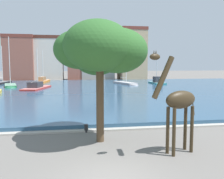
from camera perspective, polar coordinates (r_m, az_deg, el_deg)
harbor_water at (r=39.32m, az=-7.22°, el=-0.15°), size 78.34×46.89×0.36m
quay_edge_coping at (r=16.00m, az=-4.15°, el=-9.29°), size 78.34×0.50×0.12m
giraffe_statue at (r=12.02m, az=14.95°, el=-2.74°), size 2.70×1.34×4.85m
sailboat_green at (r=46.59m, az=-22.24°, el=0.66°), size 3.44×7.34×8.94m
sailboat_teal at (r=51.35m, az=10.17°, el=1.61°), size 2.29×6.32×5.81m
sailboat_black at (r=54.74m, az=-23.65°, el=1.34°), size 2.56×7.15×7.87m
sailboat_grey at (r=48.38m, az=3.38°, el=1.27°), size 3.95×7.99×9.47m
sailboat_red at (r=41.82m, az=-16.64°, el=0.42°), size 4.13×9.08×6.70m
sailboat_orange at (r=55.16m, az=-15.49°, el=1.76°), size 2.52×9.26×7.10m
shade_tree at (r=13.29m, az=-2.88°, el=8.93°), size 4.93×5.16×6.43m
mooring_bollard at (r=15.77m, az=-5.93°, el=-8.81°), size 0.24×0.24×0.50m
townhouse_tall_gabled at (r=67.73m, az=-20.30°, el=6.72°), size 7.37×7.01×11.45m
townhouse_corner_house at (r=68.39m, az=-14.91°, el=6.88°), size 9.09×7.83×11.46m
townhouse_end_terrace at (r=66.99m, az=-7.05°, el=6.65°), size 7.34×6.60×10.51m
townhouse_wide_warehouse at (r=67.73m, az=-3.48°, el=6.15°), size 8.67×7.97×9.30m
townhouse_narrow_midrow at (r=67.27m, az=4.54°, el=8.03°), size 6.67×7.86×13.71m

